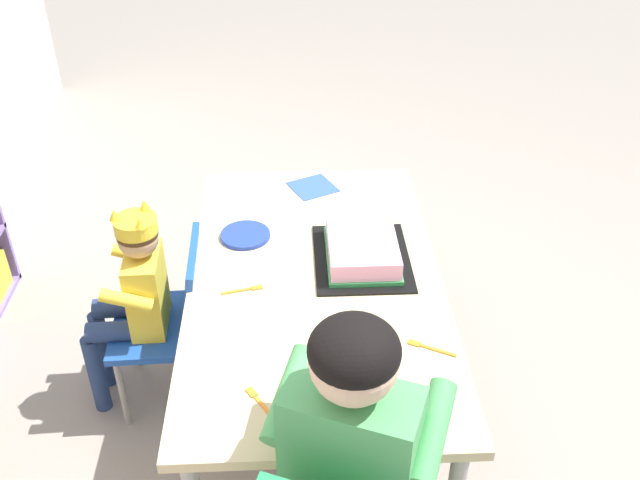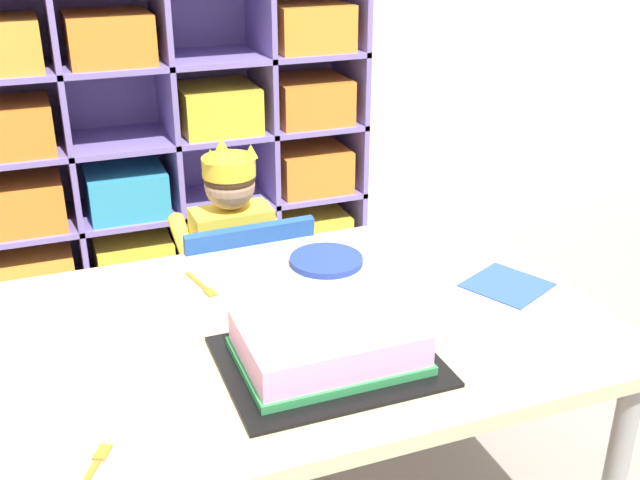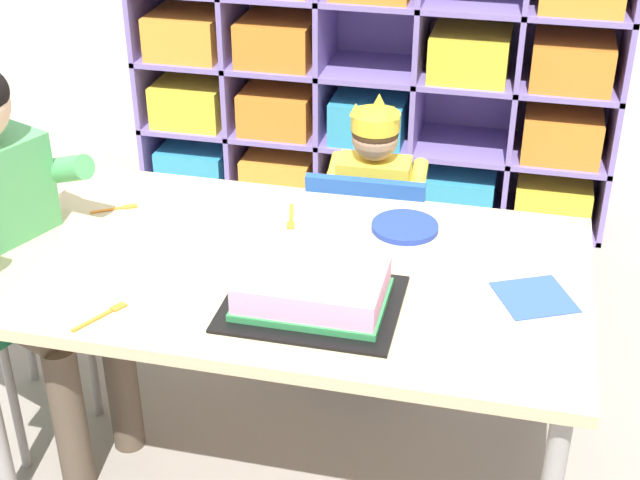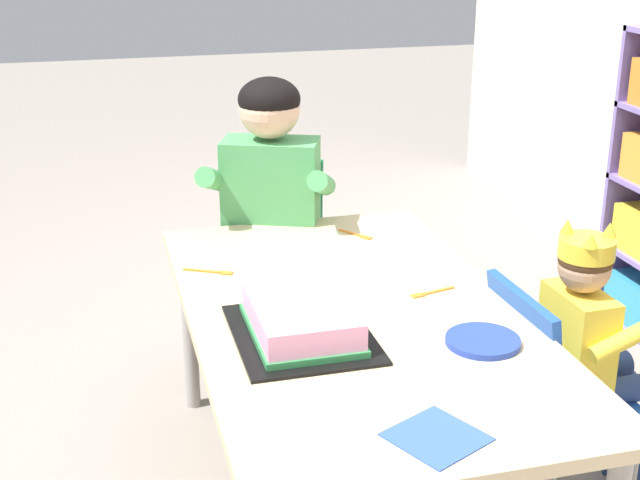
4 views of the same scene
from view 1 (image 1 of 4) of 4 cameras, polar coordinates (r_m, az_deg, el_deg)
The scene contains 11 objects.
ground at distance 2.68m, azimuth -0.33°, elevation -13.13°, with size 16.00×16.00×0.00m, color gray.
activity_table at distance 2.31m, azimuth -0.38°, elevation -4.05°, with size 1.42×0.81×0.59m.
classroom_chair_blue at distance 2.53m, azimuth -11.84°, elevation -5.83°, with size 0.37×0.33×0.64m.
child_with_crown at distance 2.48m, azimuth -14.70°, elevation -3.69°, with size 0.30×0.31×0.80m.
adult_helper_seated at distance 1.74m, azimuth 3.06°, elevation -15.49°, with size 0.49×0.47×1.04m.
birthday_cake_on_tray at distance 2.34m, azimuth 3.39°, elevation -0.80°, with size 0.39×0.31×0.08m.
paper_plate_stack at distance 2.48m, azimuth -6.00°, elevation 0.38°, with size 0.17×0.17×0.01m, color #233DA3.
paper_napkin_square at distance 2.76m, azimuth -0.58°, elevation 4.27°, with size 0.16×0.16×0.00m, color #3356B7.
fork_near_cake_tray at distance 2.05m, azimuth 8.69°, elevation -8.51°, with size 0.08×0.13×0.00m.
fork_at_table_front_edge at distance 2.24m, azimuth -6.02°, elevation -3.98°, with size 0.05×0.13×0.00m.
fork_scattered_mid_table at distance 1.89m, azimuth -4.95°, elevation -12.69°, with size 0.11×0.08×0.00m.
Camera 1 is at (-1.81, 0.07, 1.97)m, focal length 39.95 mm.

